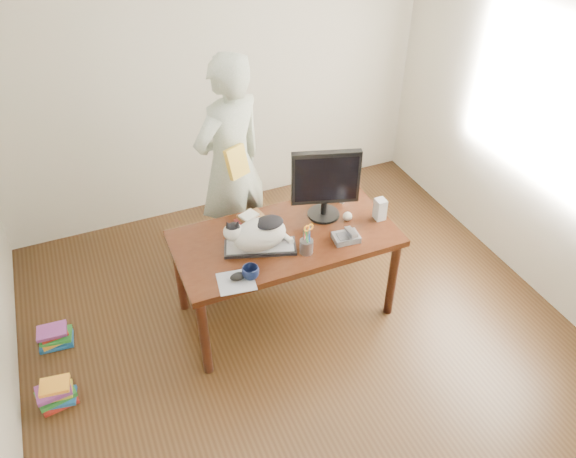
{
  "coord_description": "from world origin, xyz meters",
  "views": [
    {
      "loc": [
        -1.21,
        -2.31,
        3.27
      ],
      "look_at": [
        0.0,
        0.55,
        0.85
      ],
      "focal_mm": 35.0,
      "sensor_mm": 36.0,
      "label": 1
    }
  ],
  "objects_px": {
    "book_stack": "(250,219)",
    "book_pile_a": "(57,394)",
    "desk": "(281,245)",
    "speaker": "(380,209)",
    "baseball": "(348,216)",
    "mouse": "(238,276)",
    "pen_cup": "(306,245)",
    "phone": "(346,237)",
    "calculator": "(338,194)",
    "person": "(231,165)",
    "cat": "(257,233)",
    "keyboard": "(260,247)",
    "monitor": "(326,182)",
    "coffee_mug": "(251,272)",
    "book_pile_b": "(55,336)"
  },
  "relations": [
    {
      "from": "cat",
      "to": "speaker",
      "type": "bearing_deg",
      "value": 17.48
    },
    {
      "from": "desk",
      "to": "speaker",
      "type": "height_order",
      "value": "speaker"
    },
    {
      "from": "desk",
      "to": "baseball",
      "type": "bearing_deg",
      "value": -9.36
    },
    {
      "from": "speaker",
      "to": "book_stack",
      "type": "bearing_deg",
      "value": 160.77
    },
    {
      "from": "calculator",
      "to": "cat",
      "type": "bearing_deg",
      "value": 175.68
    },
    {
      "from": "speaker",
      "to": "book_pile_a",
      "type": "xyz_separation_m",
      "value": [
        -2.48,
        -0.12,
        -0.75
      ]
    },
    {
      "from": "desk",
      "to": "keyboard",
      "type": "xyz_separation_m",
      "value": [
        -0.22,
        -0.14,
        0.16
      ]
    },
    {
      "from": "baseball",
      "to": "mouse",
      "type": "bearing_deg",
      "value": -162.97
    },
    {
      "from": "baseball",
      "to": "person",
      "type": "relative_size",
      "value": 0.04
    },
    {
      "from": "mouse",
      "to": "book_pile_b",
      "type": "relative_size",
      "value": 0.46
    },
    {
      "from": "phone",
      "to": "person",
      "type": "height_order",
      "value": "person"
    },
    {
      "from": "calculator",
      "to": "keyboard",
      "type": "bearing_deg",
      "value": 176.26
    },
    {
      "from": "baseball",
      "to": "keyboard",
      "type": "bearing_deg",
      "value": -175.32
    },
    {
      "from": "desk",
      "to": "cat",
      "type": "height_order",
      "value": "cat"
    },
    {
      "from": "cat",
      "to": "book_stack",
      "type": "distance_m",
      "value": 0.34
    },
    {
      "from": "book_stack",
      "to": "calculator",
      "type": "relative_size",
      "value": 1.02
    },
    {
      "from": "desk",
      "to": "speaker",
      "type": "distance_m",
      "value": 0.78
    },
    {
      "from": "cat",
      "to": "book_pile_b",
      "type": "relative_size",
      "value": 1.9
    },
    {
      "from": "pen_cup",
      "to": "phone",
      "type": "bearing_deg",
      "value": 2.23
    },
    {
      "from": "mouse",
      "to": "book_pile_b",
      "type": "bearing_deg",
      "value": 161.05
    },
    {
      "from": "person",
      "to": "mouse",
      "type": "bearing_deg",
      "value": 49.96
    },
    {
      "from": "coffee_mug",
      "to": "baseball",
      "type": "distance_m",
      "value": 0.93
    },
    {
      "from": "mouse",
      "to": "book_stack",
      "type": "distance_m",
      "value": 0.62
    },
    {
      "from": "coffee_mug",
      "to": "book_pile_a",
      "type": "height_order",
      "value": "coffee_mug"
    },
    {
      "from": "book_stack",
      "to": "coffee_mug",
      "type": "bearing_deg",
      "value": -124.91
    },
    {
      "from": "mouse",
      "to": "baseball",
      "type": "xyz_separation_m",
      "value": [
        0.96,
        0.29,
        0.01
      ]
    },
    {
      "from": "desk",
      "to": "pen_cup",
      "type": "relative_size",
      "value": 6.74
    },
    {
      "from": "cat",
      "to": "mouse",
      "type": "bearing_deg",
      "value": -115.35
    },
    {
      "from": "baseball",
      "to": "calculator",
      "type": "relative_size",
      "value": 0.31
    },
    {
      "from": "book_stack",
      "to": "book_pile_a",
      "type": "distance_m",
      "value": 1.78
    },
    {
      "from": "keyboard",
      "to": "person",
      "type": "distance_m",
      "value": 0.88
    },
    {
      "from": "mouse",
      "to": "calculator",
      "type": "relative_size",
      "value": 0.53
    },
    {
      "from": "phone",
      "to": "baseball",
      "type": "height_order",
      "value": "phone"
    },
    {
      "from": "desk",
      "to": "speaker",
      "type": "bearing_deg",
      "value": -11.93
    },
    {
      "from": "pen_cup",
      "to": "speaker",
      "type": "relative_size",
      "value": 1.43
    },
    {
      "from": "phone",
      "to": "person",
      "type": "distance_m",
      "value": 1.15
    },
    {
      "from": "monitor",
      "to": "book_stack",
      "type": "bearing_deg",
      "value": -179.13
    },
    {
      "from": "pen_cup",
      "to": "calculator",
      "type": "bearing_deg",
      "value": 45.46
    },
    {
      "from": "pen_cup",
      "to": "person",
      "type": "distance_m",
      "value": 1.05
    },
    {
      "from": "monitor",
      "to": "book_pile_a",
      "type": "bearing_deg",
      "value": -154.85
    },
    {
      "from": "pen_cup",
      "to": "baseball",
      "type": "distance_m",
      "value": 0.49
    },
    {
      "from": "cat",
      "to": "book_stack",
      "type": "xyz_separation_m",
      "value": [
        0.06,
        0.31,
        -0.11
      ]
    },
    {
      "from": "desk",
      "to": "monitor",
      "type": "relative_size",
      "value": 2.86
    },
    {
      "from": "mouse",
      "to": "book_pile_a",
      "type": "xyz_separation_m",
      "value": [
        -1.29,
        0.1,
        -0.69
      ]
    },
    {
      "from": "monitor",
      "to": "mouse",
      "type": "bearing_deg",
      "value": -136.94
    },
    {
      "from": "pen_cup",
      "to": "book_stack",
      "type": "distance_m",
      "value": 0.53
    },
    {
      "from": "cat",
      "to": "phone",
      "type": "bearing_deg",
      "value": 4.75
    },
    {
      "from": "desk",
      "to": "coffee_mug",
      "type": "distance_m",
      "value": 0.58
    },
    {
      "from": "monitor",
      "to": "baseball",
      "type": "height_order",
      "value": "monitor"
    },
    {
      "from": "phone",
      "to": "desk",
      "type": "bearing_deg",
      "value": 149.21
    }
  ]
}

